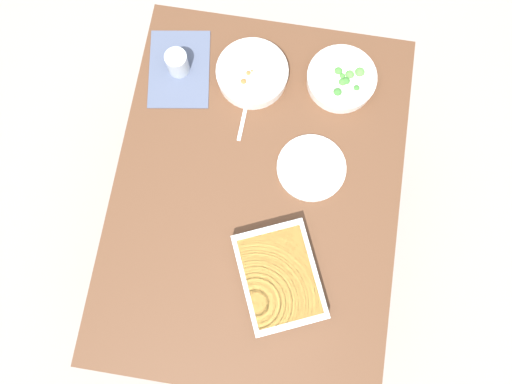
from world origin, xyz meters
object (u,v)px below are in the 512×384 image
Objects in this scene: broccoli_bowl at (342,79)px; drink_cup at (178,64)px; baking_dish at (279,277)px; spoon_by_stew at (246,108)px; stew_bowl at (252,73)px; side_plate at (311,168)px.

drink_cup reaches higher than broccoli_bowl.
baking_dish is 2.07× the size of spoon_by_stew.
baking_dish is at bearing 16.18° from stew_bowl.
stew_bowl reaches higher than spoon_by_stew.
baking_dish is at bearing -9.12° from broccoli_bowl.
broccoli_bowl is at bearing 95.51° from stew_bowl.
drink_cup is 0.55m from side_plate.
stew_bowl is 1.07× the size of side_plate.
drink_cup reaches higher than stew_bowl.
drink_cup is at bearing -119.39° from side_plate.
broccoli_bowl reaches higher than spoon_by_stew.
drink_cup is 0.26m from spoon_by_stew.
drink_cup reaches higher than side_plate.
baking_dish reaches higher than side_plate.
stew_bowl is 1.34× the size of spoon_by_stew.
side_plate is (-0.35, 0.05, -0.03)m from baking_dish.
baking_dish is at bearing 19.81° from spoon_by_stew.
baking_dish is 0.55m from spoon_by_stew.
drink_cup is (0.01, -0.25, 0.01)m from stew_bowl.
broccoli_bowl is 0.63× the size of baking_dish.
baking_dish is 0.36m from side_plate.
broccoli_bowl is 2.68× the size of drink_cup.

